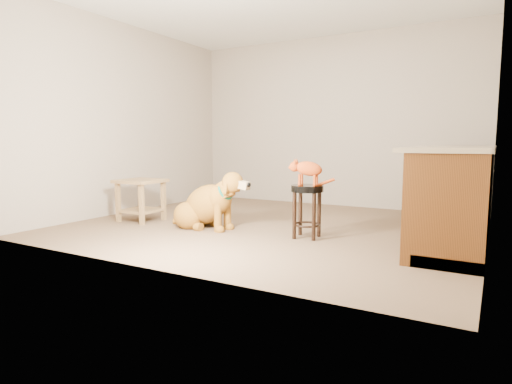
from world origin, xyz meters
The scene contains 8 objects.
floor centered at (0.00, 0.00, 0.00)m, with size 4.50×4.00×0.01m, color brown.
room_shell centered at (0.00, 0.00, 1.68)m, with size 4.54×4.04×2.62m.
cabinet_run centered at (1.94, 0.30, 0.44)m, with size 0.70×2.56×0.94m.
padded_stool centered at (0.61, -0.38, 0.39)m, with size 0.33×0.33×0.55m.
wood_stool centered at (1.54, 1.70, 0.36)m, with size 0.45×0.45×0.69m.
side_table centered at (-1.57, -0.52, 0.34)m, with size 0.51×0.51×0.52m.
golden_retriever centered at (-0.57, -0.49, 0.26)m, with size 1.12×0.56×0.71m.
tabby_kitten centered at (0.60, -0.38, 0.71)m, with size 0.47×0.21×0.30m.
Camera 1 is at (2.29, -4.42, 0.98)m, focal length 30.00 mm.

